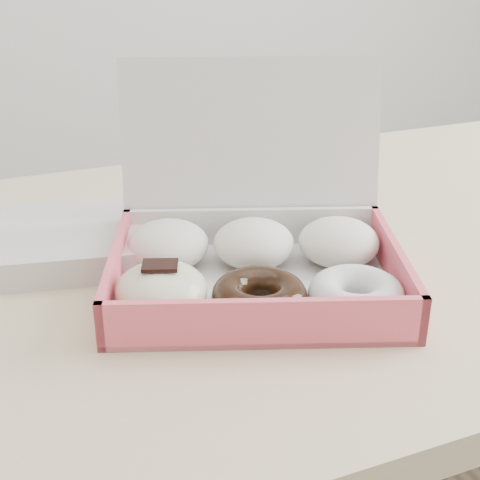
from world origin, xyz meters
name	(u,v)px	position (x,y,z in m)	size (l,w,h in m)	color
table	(372,274)	(0.00, 0.00, 0.67)	(1.20, 0.80, 0.75)	#CDB787
donut_box	(253,254)	(-0.23, -0.09, 0.79)	(0.41, 0.38, 0.24)	silver
newspapers	(67,241)	(-0.42, 0.07, 0.77)	(0.23, 0.19, 0.04)	silver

